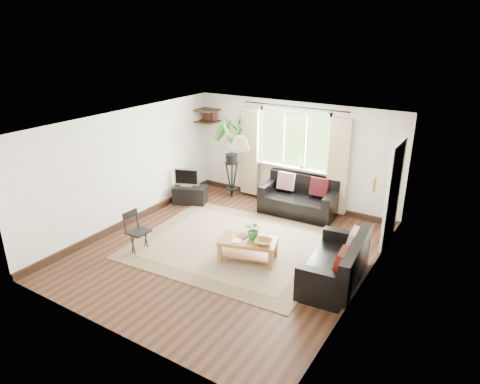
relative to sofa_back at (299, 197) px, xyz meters
The scene contains 24 objects.
floor 2.34m from the sofa_back, 99.40° to the right, with size 5.50×5.50×0.00m, color black.
ceiling 3.06m from the sofa_back, 99.40° to the right, with size 5.50×5.50×0.00m, color white.
wall_back 1.01m from the sofa_back, 128.28° to the left, with size 5.00×0.02×2.40m, color white.
wall_front 5.10m from the sofa_back, 94.29° to the right, with size 5.00×0.02×2.40m, color white.
wall_left 3.75m from the sofa_back, 141.68° to the right, with size 0.02×5.50×2.40m, color white.
wall_right 3.21m from the sofa_back, 46.95° to the right, with size 0.02×5.50×2.40m, color white.
rug 2.14m from the sofa_back, 102.11° to the right, with size 3.55×3.05×0.02m, color #BCAC92.
window 1.29m from the sofa_back, 130.74° to the left, with size 2.50×0.16×2.16m, color white, non-canonical shape.
door 2.25m from the sofa_back, 15.31° to the right, with size 0.06×0.96×2.06m, color silver.
corner_shelf 3.03m from the sofa_back, behind, with size 0.50×0.50×0.34m, color black, non-canonical shape.
pendant_lamp 2.53m from the sofa_back, 101.36° to the right, with size 0.36×0.36×0.54m, color beige, non-canonical shape.
wall_sconce 3.15m from the sofa_back, 43.85° to the right, with size 0.12×0.12×0.28m, color beige, non-canonical shape.
sofa_back is the anchor object (origin of this frame).
sofa_right 2.78m from the sofa_back, 53.42° to the right, with size 0.81×1.62×0.76m, color black, non-canonical shape.
coffee_table 2.38m from the sofa_back, 87.41° to the right, with size 1.01×0.55×0.41m, color brown, non-canonical shape.
table_plant 2.32m from the sofa_back, 85.47° to the right, with size 0.31×0.27×0.34m, color #2D6D2B.
bowl 2.42m from the sofa_back, 80.09° to the right, with size 0.31×0.31×0.08m, color olive.
book_a 2.54m from the sofa_back, 92.58° to the right, with size 0.16×0.22×0.02m, color white.
book_b 2.33m from the sofa_back, 92.91° to the right, with size 0.17×0.23×0.02m, color #582E23.
tv_stand 2.57m from the sofa_back, 161.84° to the right, with size 0.76×0.43×0.41m, color black.
tv 2.66m from the sofa_back, 162.43° to the right, with size 0.59×0.20×0.45m, color #A5A5AA, non-canonical shape.
palm_stand 1.89m from the sofa_back, behind, with size 0.75×0.75×1.92m, color black, non-canonical shape.
folding_chair 3.63m from the sofa_back, 119.47° to the right, with size 0.40×0.40×0.77m, color black, non-canonical shape.
sill_plant 0.77m from the sofa_back, 109.51° to the left, with size 0.14×0.10×0.27m, color #2D6023.
Camera 1 is at (3.92, -5.90, 3.94)m, focal length 32.00 mm.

